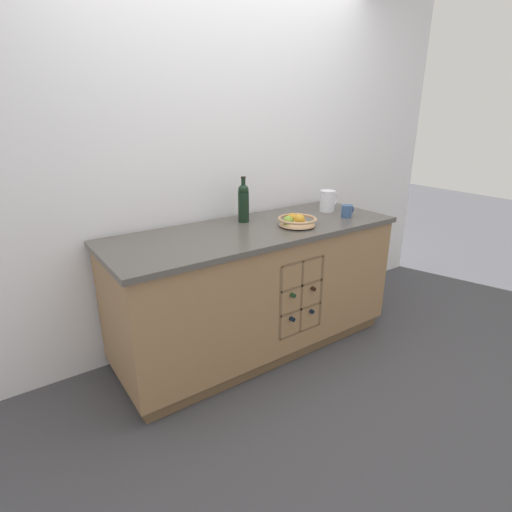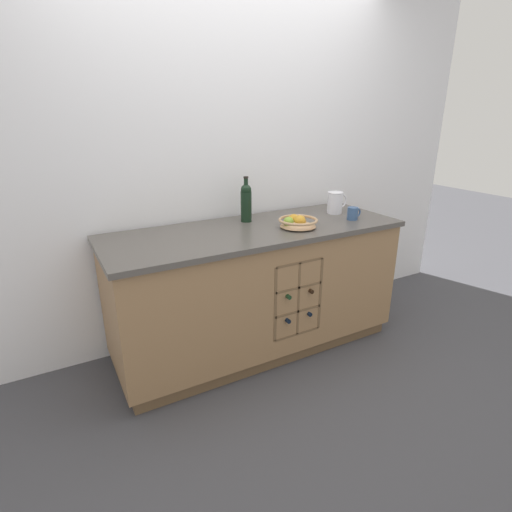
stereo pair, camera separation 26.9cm
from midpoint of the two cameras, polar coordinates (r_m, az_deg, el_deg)
name	(u,v)px [view 1 (the left image)]	position (r m, az deg, el deg)	size (l,w,h in m)	color
ground_plane	(256,345)	(3.00, -2.63, -12.62)	(14.00, 14.00, 0.00)	#424247
back_wall	(223,163)	(2.90, -7.48, 13.08)	(4.40, 0.06, 2.55)	white
kitchen_island	(256,289)	(2.78, -2.73, -4.77)	(2.00, 0.72, 0.89)	brown
fruit_bowl	(296,220)	(2.66, 2.93, 5.05)	(0.26, 0.26, 0.09)	tan
white_pitcher	(328,200)	(3.09, 7.76, 7.86)	(0.17, 0.12, 0.16)	white
ceramic_mug	(347,211)	(2.94, 10.33, 6.30)	(0.11, 0.08, 0.09)	#385684
standing_wine_bottle	(244,202)	(2.76, -4.62, 7.68)	(0.08, 0.08, 0.31)	black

